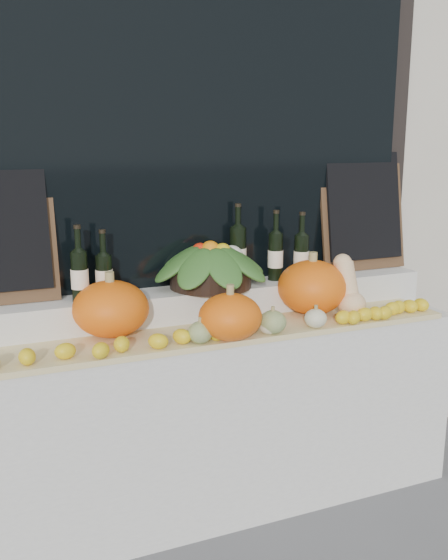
# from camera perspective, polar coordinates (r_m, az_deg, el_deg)

# --- Properties ---
(storefront_facade) EXTENTS (7.00, 0.94, 4.50)m
(storefront_facade) POSITION_cam_1_polar(r_m,az_deg,el_deg) (3.45, -5.51, 21.46)
(storefront_facade) COLOR beige
(storefront_facade) RESTS_ON ground
(display_sill) EXTENTS (2.30, 0.55, 0.88)m
(display_sill) POSITION_cam_1_polar(r_m,az_deg,el_deg) (3.03, -0.56, -12.32)
(display_sill) COLOR silver
(display_sill) RESTS_ON ground
(rear_tier) EXTENTS (2.30, 0.25, 0.16)m
(rear_tier) POSITION_cam_1_polar(r_m,az_deg,el_deg) (2.98, -1.68, -2.09)
(rear_tier) COLOR silver
(rear_tier) RESTS_ON display_sill
(straw_bedding) EXTENTS (2.10, 0.32, 0.02)m
(straw_bedding) POSITION_cam_1_polar(r_m,az_deg,el_deg) (2.76, 0.40, -4.83)
(straw_bedding) COLOR tan
(straw_bedding) RESTS_ON display_sill
(pumpkin_left) EXTENTS (0.39, 0.39, 0.24)m
(pumpkin_left) POSITION_cam_1_polar(r_m,az_deg,el_deg) (2.68, -10.30, -2.60)
(pumpkin_left) COLOR orange
(pumpkin_left) RESTS_ON straw_bedding
(pumpkin_right) EXTENTS (0.43, 0.43, 0.26)m
(pumpkin_right) POSITION_cam_1_polar(r_m,az_deg,el_deg) (3.00, 8.06, -0.64)
(pumpkin_right) COLOR orange
(pumpkin_right) RESTS_ON straw_bedding
(pumpkin_center) EXTENTS (0.31, 0.31, 0.20)m
(pumpkin_center) POSITION_cam_1_polar(r_m,az_deg,el_deg) (2.60, 0.57, -3.38)
(pumpkin_center) COLOR orange
(pumpkin_center) RESTS_ON straw_bedding
(butternut_squash) EXTENTS (0.13, 0.20, 0.29)m
(butternut_squash) POSITION_cam_1_polar(r_m,az_deg,el_deg) (3.01, 11.31, -0.84)
(butternut_squash) COLOR #F1C28E
(butternut_squash) RESTS_ON straw_bedding
(decorative_gourds) EXTENTS (0.65, 0.12, 0.16)m
(decorative_gourds) POSITION_cam_1_polar(r_m,az_deg,el_deg) (2.66, 2.86, -4.02)
(decorative_gourds) COLOR #37631D
(decorative_gourds) RESTS_ON straw_bedding
(lemon_heap) EXTENTS (2.20, 0.16, 0.06)m
(lemon_heap) POSITION_cam_1_polar(r_m,az_deg,el_deg) (2.65, 1.35, -4.59)
(lemon_heap) COLOR yellow
(lemon_heap) RESTS_ON straw_bedding
(produce_bowl) EXTENTS (0.59, 0.59, 0.23)m
(produce_bowl) POSITION_cam_1_polar(r_m,az_deg,el_deg) (2.93, -1.25, 1.43)
(produce_bowl) COLOR black
(produce_bowl) RESTS_ON rear_tier
(wine_bottle_far_left) EXTENTS (0.08, 0.08, 0.33)m
(wine_bottle_far_left) POSITION_cam_1_polar(r_m,az_deg,el_deg) (2.75, -13.06, 0.43)
(wine_bottle_far_left) COLOR black
(wine_bottle_far_left) RESTS_ON rear_tier
(wine_bottle_near_left) EXTENTS (0.08, 0.08, 0.30)m
(wine_bottle_near_left) POSITION_cam_1_polar(r_m,az_deg,el_deg) (2.78, -10.91, 0.40)
(wine_bottle_near_left) COLOR black
(wine_bottle_near_left) RESTS_ON rear_tier
(wine_bottle_tall) EXTENTS (0.08, 0.08, 0.38)m
(wine_bottle_tall) POSITION_cam_1_polar(r_m,az_deg,el_deg) (3.04, 1.27, 2.42)
(wine_bottle_tall) COLOR black
(wine_bottle_tall) RESTS_ON rear_tier
(wine_bottle_near_right) EXTENTS (0.08, 0.08, 0.35)m
(wine_bottle_near_right) POSITION_cam_1_polar(r_m,az_deg,el_deg) (3.09, 4.73, 2.24)
(wine_bottle_near_right) COLOR black
(wine_bottle_near_right) RESTS_ON rear_tier
(wine_bottle_far_right) EXTENTS (0.08, 0.08, 0.34)m
(wine_bottle_far_right) POSITION_cam_1_polar(r_m,az_deg,el_deg) (3.10, 7.08, 2.16)
(wine_bottle_far_right) COLOR black
(wine_bottle_far_right) RESTS_ON rear_tier
(chalkboard_right) EXTENTS (0.50, 0.13, 0.61)m
(chalkboard_right) POSITION_cam_1_polar(r_m,az_deg,el_deg) (3.39, 12.60, 6.36)
(chalkboard_right) COLOR #4C331E
(chalkboard_right) RESTS_ON rear_tier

